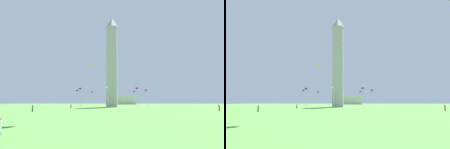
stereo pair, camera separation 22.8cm
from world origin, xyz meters
The scene contains 16 objects.
ground_plane centered at (0.00, 0.00, 0.00)m, with size 260.00×260.00×0.00m, color #548C3D.
obelisk_monument centered at (0.00, 0.00, 21.85)m, with size 4.81×4.81×43.71m.
flagpole_n centered at (16.06, 0.00, 4.41)m, with size 1.12×0.14×8.04m.
flagpole_ne centered at (11.38, 11.32, 4.41)m, with size 1.12×0.14×8.04m.
flagpole_e centered at (0.06, 16.00, 4.41)m, with size 1.12×0.14×8.04m.
flagpole_se centered at (-11.26, 11.32, 4.41)m, with size 1.12×0.14×8.04m.
flagpole_s centered at (-15.94, 0.00, 4.41)m, with size 1.12×0.14×8.04m.
flagpole_sw centered at (-11.26, -11.32, 4.41)m, with size 1.12×0.14×8.04m.
flagpole_w centered at (0.06, -16.00, 4.41)m, with size 1.12×0.14×8.04m.
flagpole_nw centered at (11.38, -11.32, 4.41)m, with size 1.12×0.14×8.04m.
person_purple_shirt centered at (13.22, 17.53, 0.81)m, with size 0.32×0.32×1.64m.
person_green_shirt centered at (15.83, 37.28, 0.85)m, with size 0.32×0.32×1.71m.
person_red_shirt centered at (-31.75, 28.00, 0.88)m, with size 0.32×0.32×1.76m.
kite_orange_delta centered at (-2.12, 9.85, 28.04)m, with size 1.52×1.36×2.06m.
kite_yellow_delta centered at (8.41, 4.54, 18.94)m, with size 2.05×1.88×2.63m.
distant_building centered at (-2.53, -75.47, 3.67)m, with size 24.39×15.41×7.34m.
Camera 1 is at (-6.95, 75.43, 2.45)m, focal length 26.13 mm.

